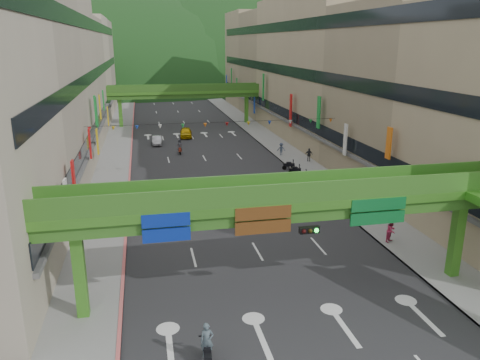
% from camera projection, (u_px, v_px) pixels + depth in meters
% --- Properties ---
extents(road_slab, '(18.00, 140.00, 0.02)m').
position_uv_depth(road_slab, '(195.00, 142.00, 68.39)').
color(road_slab, '#28282B').
rests_on(road_slab, ground).
extents(sidewalk_left, '(4.00, 140.00, 0.15)m').
position_uv_depth(sidewalk_left, '(118.00, 145.00, 66.21)').
color(sidewalk_left, gray).
rests_on(sidewalk_left, ground).
extents(sidewalk_right, '(4.00, 140.00, 0.15)m').
position_uv_depth(sidewalk_right, '(268.00, 139.00, 70.53)').
color(sidewalk_right, gray).
rests_on(sidewalk_right, ground).
extents(curb_left, '(0.20, 140.00, 0.18)m').
position_uv_depth(curb_left, '(132.00, 144.00, 66.58)').
color(curb_left, '#CC5959').
rests_on(curb_left, ground).
extents(curb_right, '(0.20, 140.00, 0.18)m').
position_uv_depth(curb_right, '(256.00, 139.00, 70.16)').
color(curb_right, gray).
rests_on(curb_right, ground).
extents(building_row_left, '(12.80, 95.00, 19.00)m').
position_uv_depth(building_row_left, '(51.00, 78.00, 62.00)').
color(building_row_left, '#9E937F').
rests_on(building_row_left, ground).
extents(building_row_right, '(12.80, 95.00, 19.00)m').
position_uv_depth(building_row_right, '(321.00, 75.00, 69.43)').
color(building_row_right, gray).
rests_on(building_row_right, ground).
extents(overpass_near, '(28.00, 12.27, 7.10)m').
position_uv_depth(overpass_near, '(305.00, 214.00, 25.22)').
color(overpass_near, '#4C9E2D').
rests_on(overpass_near, ground).
extents(overpass_far, '(28.00, 2.20, 7.10)m').
position_uv_depth(overpass_far, '(185.00, 94.00, 80.94)').
color(overpass_far, '#4C9E2D').
rests_on(overpass_far, ground).
extents(hill_left, '(168.00, 140.00, 112.00)m').
position_uv_depth(hill_left, '(119.00, 83.00, 168.71)').
color(hill_left, '#1C4419').
rests_on(hill_left, ground).
extents(hill_right, '(208.00, 176.00, 128.00)m').
position_uv_depth(hill_right, '(219.00, 77.00, 195.33)').
color(hill_right, '#1C4419').
rests_on(hill_right, ground).
extents(bunting_string, '(26.00, 0.36, 0.47)m').
position_uv_depth(bunting_string, '(216.00, 125.00, 47.93)').
color(bunting_string, black).
rests_on(bunting_string, ground).
extents(scooter_rider_near, '(0.64, 1.60, 2.01)m').
position_uv_depth(scooter_rider_near, '(207.00, 345.00, 21.14)').
color(scooter_rider_near, black).
rests_on(scooter_rider_near, ground).
extents(scooter_rider_mid, '(0.87, 1.58, 1.91)m').
position_uv_depth(scooter_rider_mid, '(239.00, 208.00, 38.40)').
color(scooter_rider_mid, black).
rests_on(scooter_rider_mid, ground).
extents(scooter_rider_left, '(1.12, 1.60, 2.19)m').
position_uv_depth(scooter_rider_left, '(214.00, 209.00, 37.92)').
color(scooter_rider_left, gray).
rests_on(scooter_rider_left, ground).
extents(scooter_rider_far, '(0.80, 1.60, 1.97)m').
position_uv_depth(scooter_rider_far, '(180.00, 146.00, 61.07)').
color(scooter_rider_far, maroon).
rests_on(scooter_rider_far, ground).
extents(parked_scooter_row, '(1.60, 7.21, 1.08)m').
position_uv_depth(parked_scooter_row, '(298.00, 173.00, 50.60)').
color(parked_scooter_row, black).
rests_on(parked_scooter_row, ground).
extents(car_silver, '(1.45, 3.76, 1.22)m').
position_uv_depth(car_silver, '(157.00, 140.00, 66.75)').
color(car_silver, '#ADAEB4').
rests_on(car_silver, ground).
extents(car_yellow, '(2.16, 4.58, 1.51)m').
position_uv_depth(car_yellow, '(186.00, 133.00, 71.68)').
color(car_yellow, gold).
rests_on(car_yellow, ground).
extents(pedestrian_red, '(1.05, 1.00, 1.71)m').
position_uv_depth(pedestrian_red, '(391.00, 233.00, 33.82)').
color(pedestrian_red, '#B3254C').
rests_on(pedestrian_red, ground).
extents(pedestrian_dark, '(1.01, 0.67, 1.59)m').
position_uv_depth(pedestrian_dark, '(309.00, 156.00, 56.86)').
color(pedestrian_dark, '#23242A').
rests_on(pedestrian_dark, ground).
extents(pedestrian_blue, '(0.82, 0.61, 1.60)m').
position_uv_depth(pedestrian_blue, '(281.00, 150.00, 59.86)').
color(pedestrian_blue, '#384359').
rests_on(pedestrian_blue, ground).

